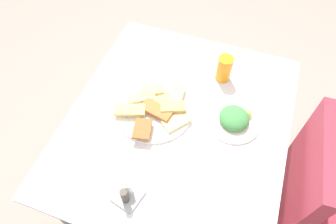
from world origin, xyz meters
name	(u,v)px	position (x,y,z in m)	size (l,w,h in m)	color
ground_plane	(175,185)	(0.00, 0.00, 0.00)	(6.00, 6.00, 0.00)	gray
dining_table	(177,131)	(0.00, 0.00, 0.64)	(1.00, 0.88, 0.72)	white
dining_chair	(317,198)	(0.04, 0.63, 0.51)	(0.44, 0.44, 0.90)	#9B2A39
pide_platter	(155,109)	(-0.01, -0.11, 0.73)	(0.34, 0.34, 0.04)	white
salad_plate_greens	(234,119)	(-0.07, 0.21, 0.74)	(0.22, 0.22, 0.06)	white
soda_can	(224,69)	(-0.29, 0.12, 0.78)	(0.07, 0.07, 0.12)	orange
paper_napkin	(234,211)	(0.28, 0.30, 0.72)	(0.15, 0.15, 0.00)	white
fork	(229,209)	(0.28, 0.28, 0.72)	(0.20, 0.02, 0.01)	silver
spoon	(240,212)	(0.28, 0.31, 0.72)	(0.17, 0.01, 0.01)	silver
condiment_caddy	(127,194)	(0.36, -0.06, 0.74)	(0.11, 0.11, 0.09)	#B2B2B7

